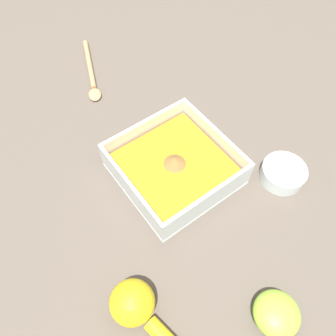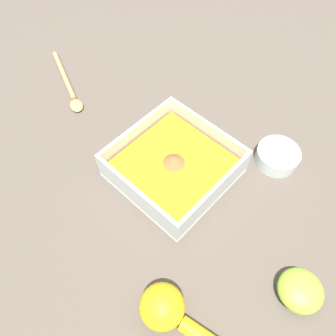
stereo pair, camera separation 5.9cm
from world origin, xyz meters
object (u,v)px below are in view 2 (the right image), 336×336
lemon_half (300,290)px  spice_bowl (277,157)px  lemon_squeezer (175,316)px  wooden_spoon (68,84)px  square_dish (174,167)px

lemon_half → spice_bowl: bearing=40.4°
lemon_squeezer → wooden_spoon: 0.55m
square_dish → lemon_half: bearing=-96.4°
square_dish → spice_bowl: 0.20m
square_dish → spice_bowl: (0.16, -0.13, -0.01)m
spice_bowl → lemon_squeezer: (-0.34, -0.05, 0.01)m
square_dish → wooden_spoon: bearing=88.5°
lemon_squeezer → lemon_half: (0.15, -0.11, -0.01)m
spice_bowl → lemon_half: bearing=-139.6°
spice_bowl → lemon_half: size_ratio=1.20×
square_dish → spice_bowl: square_dish is taller
square_dish → spice_bowl: bearing=-38.8°
lemon_squeezer → lemon_half: lemon_squeezer is taller
spice_bowl → lemon_squeezer: lemon_squeezer is taller
square_dish → lemon_squeezer: lemon_squeezer is taller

